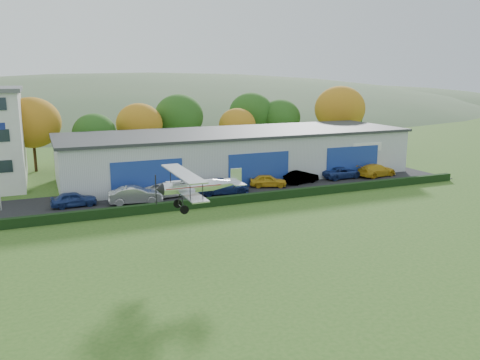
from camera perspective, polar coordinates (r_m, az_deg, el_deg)
name	(u,v)px	position (r m, az deg, el deg)	size (l,w,h in m)	color
ground	(336,265)	(31.25, 11.25, -9.85)	(300.00, 300.00, 0.00)	#2F581C
apron	(245,189)	(50.24, 0.65, -1.10)	(48.00, 9.00, 0.05)	black
hedge	(266,196)	(45.92, 3.06, -1.92)	(46.00, 0.60, 0.80)	black
hangar	(237,153)	(56.80, -0.31, 3.17)	(40.60, 12.60, 5.30)	#B2B7BC
tree_belt	(174,120)	(66.99, -7.83, 6.99)	(75.70, 13.22, 10.12)	#3D2614
distant_hills	(79,153)	(166.08, -18.51, 3.08)	(430.00, 196.00, 56.00)	#4C6642
car_0	(74,199)	(45.96, -19.05, -2.15)	(1.60, 3.99, 1.36)	navy
car_1	(135,195)	(45.45, -12.25, -1.74)	(1.70, 4.89, 1.61)	silver
car_2	(169,190)	(47.56, -8.38, -1.13)	(2.25, 4.87, 1.35)	silver
car_3	(222,186)	(48.08, -2.13, -0.73)	(2.19, 5.39, 1.57)	navy
car_4	(268,181)	(51.16, 3.34, -0.08)	(1.57, 3.90, 1.33)	gold
car_5	(301,177)	(53.27, 7.24, 0.35)	(1.45, 4.15, 1.37)	gray
car_6	(341,173)	(56.60, 11.90, 0.87)	(2.20, 4.77, 1.33)	navy
car_7	(377,170)	(58.63, 15.85, 1.12)	(2.05, 5.04, 1.46)	gold
biplane	(196,185)	(31.17, -5.24, -0.58)	(5.83, 6.62, 2.50)	silver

